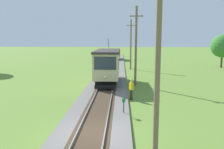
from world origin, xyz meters
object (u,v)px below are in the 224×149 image
utility_pole_foreground (158,58)px  trackside_signal_marker (124,106)px  utility_pole_mid (131,44)px  track_worker (131,88)px  freight_car (115,53)px  red_tram (108,65)px  utility_pole_near_tram (136,46)px  tree_right_near (223,46)px

utility_pole_foreground → trackside_signal_marker: (-1.35, 5.09, -3.62)m
utility_pole_mid → track_worker: (-0.68, -19.29, -3.20)m
utility_pole_mid → trackside_signal_marker: bearing=-93.3°
freight_car → utility_pole_foreground: 45.77m
utility_pole_foreground → trackside_signal_marker: 6.39m
red_tram → utility_pole_foreground: 16.24m
freight_car → utility_pole_near_tram: bearing=-84.3°
utility_pole_foreground → utility_pole_near_tram: (-0.00, 14.79, 0.01)m
utility_pole_near_tram → tree_right_near: utility_pole_near_tram is taller
freight_car → utility_pole_near_tram: (3.07, -30.80, 2.74)m
track_worker → red_tram: bearing=84.3°
track_worker → freight_car: bearing=68.6°
red_tram → utility_pole_foreground: (3.07, -15.81, 2.10)m
utility_pole_near_tram → utility_pole_foreground: bearing=-90.0°
utility_pole_mid → tree_right_near: (16.09, 2.77, -0.38)m
red_tram → freight_car: (-0.00, 29.78, -0.64)m
track_worker → tree_right_near: tree_right_near is taller
red_tram → track_worker: 7.27m
trackside_signal_marker → track_worker: 4.03m
trackside_signal_marker → track_worker: track_worker is taller
utility_pole_foreground → utility_pole_mid: (0.00, 28.35, -0.11)m
utility_pole_foreground → utility_pole_mid: utility_pole_foreground is taller
track_worker → tree_right_near: 27.86m
freight_car → utility_pole_foreground: (3.07, -45.59, 2.73)m
red_tram → utility_pole_near_tram: utility_pole_near_tram is taller
red_tram → track_worker: (2.39, -6.76, -1.21)m
utility_pole_mid → track_worker: bearing=-92.0°
trackside_signal_marker → red_tram: bearing=99.1°
tree_right_near → trackside_signal_marker: bearing=-123.8°
utility_pole_foreground → track_worker: size_ratio=4.70×
utility_pole_mid → tree_right_near: 16.33m
trackside_signal_marker → utility_pole_foreground: bearing=-75.1°
freight_car → utility_pole_foreground: bearing=-86.1°
utility_pole_near_tram → tree_right_near: size_ratio=1.44×
freight_car → tree_right_near: size_ratio=0.89×
red_tram → utility_pole_mid: 13.06m
utility_pole_mid → utility_pole_near_tram: bearing=-90.0°
freight_car → tree_right_near: tree_right_near is taller
red_tram → freight_car: size_ratio=1.64×
utility_pole_foreground → utility_pole_mid: size_ratio=1.03×
utility_pole_foreground → utility_pole_mid: bearing=90.0°
trackside_signal_marker → tree_right_near: 31.49m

